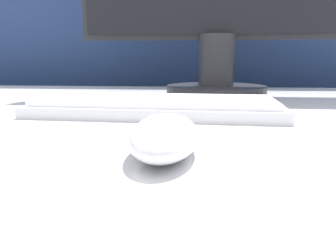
{
  "coord_description": "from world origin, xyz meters",
  "views": [
    {
      "loc": [
        0.03,
        -0.48,
        0.81
      ],
      "look_at": [
        0.0,
        -0.19,
        0.75
      ],
      "focal_mm": 35.0,
      "sensor_mm": 36.0,
      "label": 1
    }
  ],
  "objects": [
    {
      "name": "keyboard",
      "position": [
        -0.03,
        -0.01,
        0.74
      ],
      "size": [
        0.37,
        0.16,
        0.02
      ],
      "rotation": [
        0.0,
        0.0,
        -0.05
      ],
      "color": "silver",
      "rests_on": "desk"
    },
    {
      "name": "partition_panel",
      "position": [
        0.0,
        0.58,
        0.63
      ],
      "size": [
        5.0,
        0.03,
        1.27
      ],
      "color": "navy",
      "rests_on": "ground_plane"
    },
    {
      "name": "computer_mouse_near",
      "position": [
        0.0,
        -0.22,
        0.75
      ],
      "size": [
        0.06,
        0.11,
        0.03
      ],
      "rotation": [
        0.0,
        0.0,
        -0.02
      ],
      "color": "white",
      "rests_on": "desk"
    }
  ]
}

